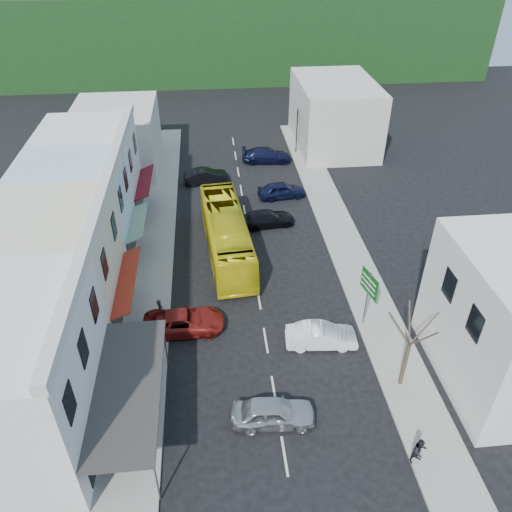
{
  "coord_description": "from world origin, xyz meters",
  "views": [
    {
      "loc": [
        -2.84,
        -22.1,
        22.13
      ],
      "look_at": [
        0.0,
        6.0,
        2.2
      ],
      "focal_mm": 35.0,
      "sensor_mm": 36.0,
      "label": 1
    }
  ],
  "objects_px": {
    "pedestrian_left": "(160,309)",
    "street_tree": "(409,345)",
    "traffic_signal": "(297,131)",
    "car_white": "(321,336)",
    "pedestrian_right": "(420,450)",
    "car_red": "(184,322)",
    "bus": "(226,235)",
    "direction_sign": "(367,300)",
    "car_silver": "(273,413)"
  },
  "relations": [
    {
      "from": "pedestrian_right",
      "to": "pedestrian_left",
      "type": "bearing_deg",
      "value": 122.6
    },
    {
      "from": "bus",
      "to": "pedestrian_right",
      "type": "distance_m",
      "value": 20.53
    },
    {
      "from": "bus",
      "to": "car_white",
      "type": "height_order",
      "value": "bus"
    },
    {
      "from": "car_white",
      "to": "pedestrian_right",
      "type": "height_order",
      "value": "pedestrian_right"
    },
    {
      "from": "pedestrian_left",
      "to": "direction_sign",
      "type": "distance_m",
      "value": 13.07
    },
    {
      "from": "bus",
      "to": "car_red",
      "type": "height_order",
      "value": "bus"
    },
    {
      "from": "direction_sign",
      "to": "traffic_signal",
      "type": "bearing_deg",
      "value": 76.1
    },
    {
      "from": "car_silver",
      "to": "street_tree",
      "type": "height_order",
      "value": "street_tree"
    },
    {
      "from": "car_silver",
      "to": "car_white",
      "type": "xyz_separation_m",
      "value": [
        3.63,
        5.27,
        0.0
      ]
    },
    {
      "from": "bus",
      "to": "car_white",
      "type": "distance_m",
      "value": 11.77
    },
    {
      "from": "traffic_signal",
      "to": "direction_sign",
      "type": "bearing_deg",
      "value": 105.53
    },
    {
      "from": "pedestrian_right",
      "to": "traffic_signal",
      "type": "relative_size",
      "value": 0.35
    },
    {
      "from": "pedestrian_left",
      "to": "pedestrian_right",
      "type": "bearing_deg",
      "value": -139.64
    },
    {
      "from": "car_red",
      "to": "pedestrian_right",
      "type": "bearing_deg",
      "value": -133.78
    },
    {
      "from": "pedestrian_right",
      "to": "street_tree",
      "type": "distance_m",
      "value": 5.27
    },
    {
      "from": "direction_sign",
      "to": "traffic_signal",
      "type": "relative_size",
      "value": 0.85
    },
    {
      "from": "pedestrian_left",
      "to": "traffic_signal",
      "type": "height_order",
      "value": "traffic_signal"
    },
    {
      "from": "car_red",
      "to": "bus",
      "type": "bearing_deg",
      "value": -21.5
    },
    {
      "from": "pedestrian_left",
      "to": "traffic_signal",
      "type": "xyz_separation_m",
      "value": [
        13.12,
        25.68,
        1.44
      ]
    },
    {
      "from": "car_silver",
      "to": "car_red",
      "type": "xyz_separation_m",
      "value": [
        -4.69,
        7.4,
        0.0
      ]
    },
    {
      "from": "bus",
      "to": "direction_sign",
      "type": "relative_size",
      "value": 2.78
    },
    {
      "from": "car_silver",
      "to": "street_tree",
      "type": "xyz_separation_m",
      "value": [
        7.43,
        1.73,
        2.44
      ]
    },
    {
      "from": "car_silver",
      "to": "traffic_signal",
      "type": "bearing_deg",
      "value": -7.93
    },
    {
      "from": "pedestrian_left",
      "to": "direction_sign",
      "type": "relative_size",
      "value": 0.41
    },
    {
      "from": "car_silver",
      "to": "car_white",
      "type": "bearing_deg",
      "value": -31.02
    },
    {
      "from": "car_red",
      "to": "pedestrian_right",
      "type": "relative_size",
      "value": 2.71
    },
    {
      "from": "pedestrian_right",
      "to": "bus",
      "type": "bearing_deg",
      "value": 97.83
    },
    {
      "from": "car_silver",
      "to": "pedestrian_right",
      "type": "height_order",
      "value": "pedestrian_right"
    },
    {
      "from": "car_white",
      "to": "pedestrian_left",
      "type": "distance_m",
      "value": 10.33
    },
    {
      "from": "car_silver",
      "to": "direction_sign",
      "type": "relative_size",
      "value": 1.06
    },
    {
      "from": "car_red",
      "to": "car_silver",
      "type": "bearing_deg",
      "value": -148.76
    },
    {
      "from": "street_tree",
      "to": "traffic_signal",
      "type": "relative_size",
      "value": 1.29
    },
    {
      "from": "pedestrian_left",
      "to": "street_tree",
      "type": "xyz_separation_m",
      "value": [
        13.63,
        -6.69,
        2.14
      ]
    },
    {
      "from": "car_white",
      "to": "direction_sign",
      "type": "xyz_separation_m",
      "value": [
        3.09,
        1.49,
        1.38
      ]
    },
    {
      "from": "pedestrian_left",
      "to": "direction_sign",
      "type": "height_order",
      "value": "direction_sign"
    },
    {
      "from": "bus",
      "to": "car_silver",
      "type": "relative_size",
      "value": 2.64
    },
    {
      "from": "car_red",
      "to": "street_tree",
      "type": "xyz_separation_m",
      "value": [
        12.11,
        -5.67,
        2.44
      ]
    },
    {
      "from": "car_red",
      "to": "direction_sign",
      "type": "distance_m",
      "value": 11.5
    },
    {
      "from": "car_white",
      "to": "traffic_signal",
      "type": "height_order",
      "value": "traffic_signal"
    },
    {
      "from": "car_white",
      "to": "pedestrian_left",
      "type": "height_order",
      "value": "pedestrian_left"
    },
    {
      "from": "bus",
      "to": "street_tree",
      "type": "relative_size",
      "value": 1.85
    },
    {
      "from": "car_red",
      "to": "traffic_signal",
      "type": "xyz_separation_m",
      "value": [
        11.6,
        26.7,
        1.74
      ]
    },
    {
      "from": "bus",
      "to": "street_tree",
      "type": "xyz_separation_m",
      "value": [
        8.99,
        -14.07,
        1.59
      ]
    },
    {
      "from": "bus",
      "to": "car_red",
      "type": "bearing_deg",
      "value": -115.1
    },
    {
      "from": "pedestrian_right",
      "to": "traffic_signal",
      "type": "xyz_separation_m",
      "value": [
        0.3,
        37.12,
        1.44
      ]
    },
    {
      "from": "street_tree",
      "to": "traffic_signal",
      "type": "bearing_deg",
      "value": 90.91
    },
    {
      "from": "street_tree",
      "to": "pedestrian_right",
      "type": "bearing_deg",
      "value": -99.71
    },
    {
      "from": "street_tree",
      "to": "bus",
      "type": "bearing_deg",
      "value": 122.56
    },
    {
      "from": "direction_sign",
      "to": "car_white",
      "type": "bearing_deg",
      "value": -167.75
    },
    {
      "from": "street_tree",
      "to": "car_silver",
      "type": "bearing_deg",
      "value": -166.92
    }
  ]
}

